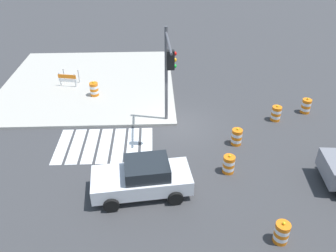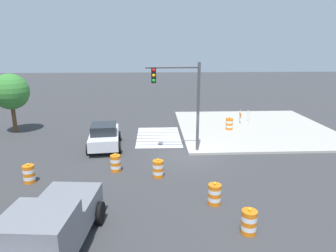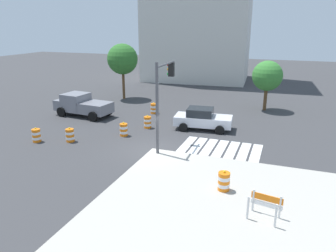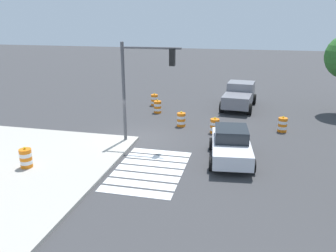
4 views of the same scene
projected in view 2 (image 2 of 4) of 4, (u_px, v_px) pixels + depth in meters
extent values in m
plane|color=#38383A|center=(189.00, 155.00, 18.61)|extent=(120.00, 120.00, 0.00)
cube|color=#ADA89E|center=(253.00, 128.00, 24.66)|extent=(12.00, 12.00, 0.15)
cube|color=silver|center=(159.00, 147.00, 20.22)|extent=(0.60, 3.20, 0.02)
cube|color=silver|center=(159.00, 143.00, 20.94)|extent=(0.60, 3.20, 0.02)
cube|color=silver|center=(159.00, 140.00, 21.66)|extent=(0.60, 3.20, 0.02)
cube|color=silver|center=(159.00, 137.00, 22.39)|extent=(0.60, 3.20, 0.02)
cube|color=silver|center=(158.00, 134.00, 23.11)|extent=(0.60, 3.20, 0.02)
cube|color=silver|center=(158.00, 131.00, 23.83)|extent=(0.60, 3.20, 0.02)
cube|color=silver|center=(158.00, 129.00, 24.56)|extent=(0.60, 3.20, 0.02)
cube|color=silver|center=(104.00, 137.00, 20.03)|extent=(4.47, 2.30, 0.70)
cube|color=#1E2328|center=(104.00, 129.00, 19.62)|extent=(2.06, 1.80, 0.60)
cylinder|color=black|center=(92.00, 137.00, 21.26)|extent=(0.68, 0.31, 0.66)
cylinder|color=black|center=(119.00, 136.00, 21.55)|extent=(0.68, 0.31, 0.66)
cylinder|color=black|center=(88.00, 150.00, 18.68)|extent=(0.68, 0.31, 0.66)
cylinder|color=black|center=(119.00, 148.00, 18.97)|extent=(0.68, 0.31, 0.66)
cube|color=slate|center=(67.00, 208.00, 10.90)|extent=(2.68, 2.23, 0.90)
cube|color=slate|center=(39.00, 237.00, 8.79)|extent=(2.08, 2.17, 1.50)
cylinder|color=black|center=(99.00, 213.00, 11.45)|extent=(0.86, 0.38, 0.84)
cylinder|color=black|center=(47.00, 211.00, 11.54)|extent=(0.86, 0.38, 0.84)
cylinder|color=orange|center=(214.00, 202.00, 12.90)|extent=(0.56, 0.56, 0.18)
cylinder|color=white|center=(214.00, 198.00, 12.85)|extent=(0.56, 0.56, 0.18)
cylinder|color=orange|center=(214.00, 194.00, 12.80)|extent=(0.56, 0.56, 0.18)
cylinder|color=white|center=(215.00, 191.00, 12.76)|extent=(0.56, 0.56, 0.18)
cylinder|color=orange|center=(215.00, 187.00, 12.71)|extent=(0.56, 0.56, 0.18)
sphere|color=yellow|center=(215.00, 183.00, 12.67)|extent=(0.12, 0.12, 0.12)
cylinder|color=orange|center=(158.00, 175.00, 15.55)|extent=(0.56, 0.56, 0.18)
cylinder|color=white|center=(158.00, 172.00, 15.50)|extent=(0.56, 0.56, 0.18)
cylinder|color=orange|center=(158.00, 169.00, 15.46)|extent=(0.56, 0.56, 0.18)
cylinder|color=white|center=(158.00, 166.00, 15.41)|extent=(0.56, 0.56, 0.18)
cylinder|color=orange|center=(158.00, 162.00, 15.36)|extent=(0.56, 0.56, 0.18)
sphere|color=yellow|center=(158.00, 160.00, 15.32)|extent=(0.12, 0.12, 0.12)
cylinder|color=orange|center=(248.00, 231.00, 10.89)|extent=(0.56, 0.56, 0.18)
cylinder|color=white|center=(249.00, 226.00, 10.84)|extent=(0.56, 0.56, 0.18)
cylinder|color=orange|center=(249.00, 222.00, 10.79)|extent=(0.56, 0.56, 0.18)
cylinder|color=white|center=(249.00, 218.00, 10.75)|extent=(0.56, 0.56, 0.18)
cylinder|color=orange|center=(250.00, 213.00, 10.70)|extent=(0.56, 0.56, 0.18)
sphere|color=yellow|center=(250.00, 209.00, 10.66)|extent=(0.12, 0.12, 0.12)
cylinder|color=orange|center=(30.00, 181.00, 14.93)|extent=(0.56, 0.56, 0.18)
cylinder|color=white|center=(29.00, 177.00, 14.88)|extent=(0.56, 0.56, 0.18)
cylinder|color=orange|center=(29.00, 174.00, 14.83)|extent=(0.56, 0.56, 0.18)
cylinder|color=white|center=(29.00, 171.00, 14.79)|extent=(0.56, 0.56, 0.18)
cylinder|color=orange|center=(28.00, 167.00, 14.74)|extent=(0.56, 0.56, 0.18)
sphere|color=yellow|center=(28.00, 164.00, 14.70)|extent=(0.12, 0.12, 0.12)
cylinder|color=orange|center=(116.00, 169.00, 16.28)|extent=(0.56, 0.56, 0.18)
cylinder|color=white|center=(116.00, 166.00, 16.23)|extent=(0.56, 0.56, 0.18)
cylinder|color=orange|center=(116.00, 163.00, 16.19)|extent=(0.56, 0.56, 0.18)
cylinder|color=white|center=(115.00, 160.00, 16.14)|extent=(0.56, 0.56, 0.18)
cylinder|color=orange|center=(115.00, 157.00, 16.10)|extent=(0.56, 0.56, 0.18)
sphere|color=yellow|center=(115.00, 154.00, 16.06)|extent=(0.12, 0.12, 0.12)
cylinder|color=orange|center=(229.00, 128.00, 23.84)|extent=(0.56, 0.56, 0.18)
cylinder|color=white|center=(229.00, 126.00, 23.79)|extent=(0.56, 0.56, 0.18)
cylinder|color=orange|center=(229.00, 124.00, 23.74)|extent=(0.56, 0.56, 0.18)
cylinder|color=white|center=(229.00, 122.00, 23.70)|extent=(0.56, 0.56, 0.18)
cylinder|color=orange|center=(229.00, 119.00, 23.65)|extent=(0.56, 0.56, 0.18)
sphere|color=yellow|center=(230.00, 118.00, 23.61)|extent=(0.12, 0.12, 0.12)
cube|color=silver|center=(241.00, 119.00, 25.24)|extent=(0.08, 0.08, 1.00)
cube|color=silver|center=(249.00, 119.00, 25.15)|extent=(0.08, 0.08, 1.00)
cube|color=silver|center=(240.00, 116.00, 26.30)|extent=(0.08, 0.08, 1.00)
cube|color=silver|center=(248.00, 116.00, 26.20)|extent=(0.08, 0.08, 1.00)
cube|color=orange|center=(240.00, 114.00, 25.71)|extent=(1.28, 0.29, 0.28)
cube|color=white|center=(240.00, 118.00, 25.79)|extent=(1.28, 0.29, 0.20)
cylinder|color=#4C4C51|center=(198.00, 108.00, 18.47)|extent=(0.18, 0.18, 5.50)
cylinder|color=#4C4C51|center=(172.00, 67.00, 17.71)|extent=(0.23, 3.20, 0.12)
cube|color=black|center=(154.00, 75.00, 17.73)|extent=(0.37, 0.29, 0.90)
sphere|color=red|center=(154.00, 70.00, 17.47)|extent=(0.20, 0.20, 0.20)
sphere|color=#F2A514|center=(154.00, 75.00, 17.55)|extent=(0.20, 0.20, 0.20)
sphere|color=green|center=(154.00, 81.00, 17.63)|extent=(0.20, 0.20, 0.20)
cylinder|color=brown|center=(14.00, 118.00, 23.37)|extent=(0.31, 0.31, 2.25)
sphere|color=#387F33|center=(11.00, 92.00, 22.83)|extent=(2.73, 2.73, 2.73)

